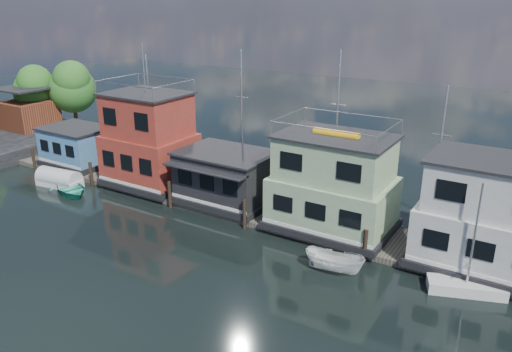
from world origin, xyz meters
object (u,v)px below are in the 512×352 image
Objects in this scene: houseboat_red at (149,141)px; motorboat at (334,262)px; houseboat_dark at (226,177)px; dinghy_teal at (71,189)px; tarp_runabout at (59,179)px; houseboat_white at (491,217)px; houseboat_green at (333,185)px; houseboat_blue at (77,146)px; day_sailer at (466,286)px.

houseboat_red reaches higher than motorboat.
houseboat_dark is 1.74× the size of dinghy_teal.
houseboat_red is 2.74× the size of tarp_runabout.
houseboat_white reaches higher than tarp_runabout.
houseboat_blue is at bearing -180.00° from houseboat_green.
houseboat_green is at bearing 22.49° from motorboat.
motorboat is 26.42m from tarp_runabout.
houseboat_green is (26.50, 0.00, 1.34)m from houseboat_blue.
houseboat_white reaches higher than day_sailer.
houseboat_dark reaches higher than tarp_runabout.
tarp_runabout reaches higher than dinghy_teal.
motorboat is at bearing -8.38° from tarp_runabout.
dinghy_teal is 0.98× the size of tarp_runabout.
tarp_runabout is at bearing -59.33° from houseboat_blue.
houseboat_blue is 1.48× the size of tarp_runabout.
dinghy_teal is (4.91, -4.99, -1.76)m from houseboat_blue.
houseboat_white is (36.50, 0.00, 1.33)m from houseboat_blue.
motorboat is (-7.56, -5.08, -2.81)m from houseboat_white.
houseboat_green is 10.00m from houseboat_white.
houseboat_white is 4.44m from day_sailer.
houseboat_green is 1.94× the size of tarp_runabout.
houseboat_white is (27.00, 0.00, -0.57)m from houseboat_red.
houseboat_green reaches higher than tarp_runabout.
tarp_runabout reaches higher than motorboat.
motorboat is at bearing -146.08° from houseboat_white.
houseboat_red reaches higher than dinghy_teal.
houseboat_dark is 1.97× the size of motorboat.
houseboat_dark reaches higher than motorboat.
tarp_runabout is at bearing 85.10° from motorboat.
houseboat_white is at bearing 0.00° from houseboat_blue.
houseboat_dark is 1.13× the size of day_sailer.
motorboat is at bearing 175.10° from day_sailer.
houseboat_red reaches higher than tarp_runabout.
tarp_runabout is (-2.37, 0.71, 0.19)m from dinghy_teal.
houseboat_white is 9.53m from motorboat.
houseboat_red is 1.80× the size of day_sailer.
houseboat_white reaches higher than dinghy_teal.
houseboat_red is at bearing -22.67° from dinghy_teal.
houseboat_dark is (8.00, -0.02, -1.69)m from houseboat_red.
motorboat is 24.03m from dinghy_teal.
houseboat_green is 22.37m from dinghy_teal.
day_sailer is (18.62, -3.11, -2.02)m from houseboat_dark.
day_sailer is 1.54× the size of dinghy_teal.
houseboat_green is 24.52m from tarp_runabout.
dinghy_teal is at bearing -23.19° from tarp_runabout.
houseboat_green reaches higher than houseboat_white.
houseboat_blue is 26.53m from houseboat_green.
houseboat_blue is at bearing 76.88° from motorboat.
motorboat is 0.87× the size of tarp_runabout.
houseboat_red is 1.60× the size of houseboat_dark.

